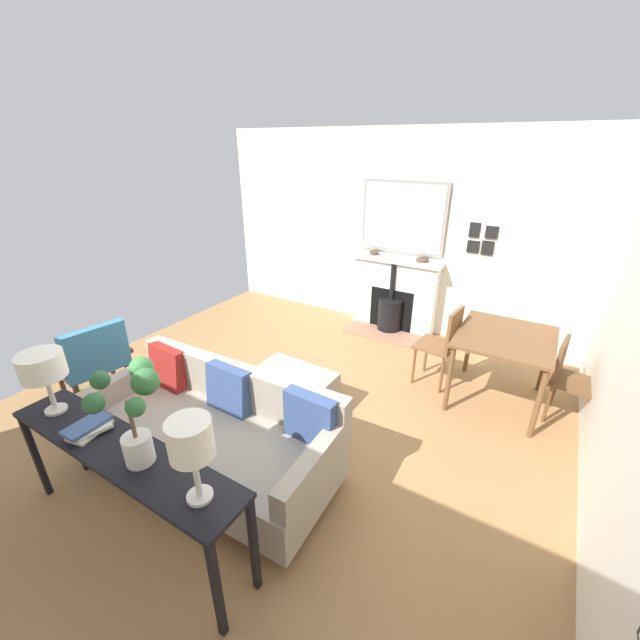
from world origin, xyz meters
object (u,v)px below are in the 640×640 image
(sofa, at_px, (215,432))
(ottoman, at_px, (293,386))
(mantel_bowl_near, at_px, (374,253))
(dining_chair_near_fireplace, at_px, (444,341))
(armchair_accent, at_px, (93,357))
(console_table, at_px, (122,459))
(dining_table, at_px, (505,344))
(fireplace, at_px, (393,299))
(potted_plant, at_px, (134,406))
(mantel_bowl_far, at_px, (422,260))
(table_lamp_near_end, at_px, (42,367))
(book_stack, at_px, (89,427))
(dining_chair_by_back_wall, at_px, (568,375))
(table_lamp_far_end, at_px, (191,442))

(sofa, relative_size, ottoman, 2.54)
(mantel_bowl_near, bearing_deg, dining_chair_near_fireplace, 50.28)
(armchair_accent, xyz_separation_m, console_table, (0.82, 1.75, 0.19))
(mantel_bowl_near, relative_size, dining_table, 0.13)
(fireplace, bearing_deg, potted_plant, -0.08)
(console_table, bearing_deg, dining_table, 148.41)
(armchair_accent, bearing_deg, ottoman, 117.24)
(armchair_accent, bearing_deg, mantel_bowl_far, 144.33)
(mantel_bowl_far, bearing_deg, ottoman, -12.42)
(potted_plant, bearing_deg, dining_table, 151.21)
(mantel_bowl_far, xyz_separation_m, table_lamp_near_end, (4.04, -1.27, 0.05))
(dining_chair_near_fireplace, bearing_deg, fireplace, -137.53)
(console_table, xyz_separation_m, book_stack, (0.00, -0.29, 0.12))
(potted_plant, bearing_deg, ottoman, -174.90)
(mantel_bowl_near, height_order, dining_table, mantel_bowl_near)
(console_table, distance_m, potted_plant, 0.51)
(console_table, bearing_deg, dining_chair_by_back_wall, 140.99)
(sofa, distance_m, dining_chair_near_fireplace, 2.50)
(potted_plant, xyz_separation_m, dining_chair_by_back_wall, (-2.90, 2.17, -0.65))
(book_stack, bearing_deg, ottoman, 168.56)
(fireplace, relative_size, dining_table, 1.27)
(mantel_bowl_near, height_order, ottoman, mantel_bowl_near)
(table_lamp_near_end, relative_size, dining_table, 0.46)
(table_lamp_far_end, bearing_deg, dining_table, 159.51)
(dining_chair_by_back_wall, bearing_deg, console_table, -39.01)
(ottoman, xyz_separation_m, potted_plant, (1.71, 0.15, 0.90))
(mantel_bowl_far, bearing_deg, armchair_accent, -35.67)
(mantel_bowl_far, bearing_deg, fireplace, -86.44)
(table_lamp_far_end, bearing_deg, ottoman, -159.68)
(potted_plant, height_order, book_stack, potted_plant)
(potted_plant, bearing_deg, mantel_bowl_near, -175.18)
(dining_table, bearing_deg, dining_chair_near_fireplace, -89.04)
(dining_chair_near_fireplace, bearing_deg, book_stack, -27.50)
(console_table, xyz_separation_m, dining_chair_by_back_wall, (-2.94, 2.38, -0.19))
(table_lamp_far_end, height_order, dining_chair_near_fireplace, table_lamp_far_end)
(dining_table, bearing_deg, mantel_bowl_far, -132.01)
(table_lamp_near_end, bearing_deg, console_table, 90.00)
(mantel_bowl_far, distance_m, ottoman, 2.49)
(armchair_accent, bearing_deg, dining_table, 120.74)
(console_table, distance_m, book_stack, 0.32)
(table_lamp_near_end, distance_m, table_lamp_far_end, 1.41)
(sofa, bearing_deg, console_table, 0.05)
(ottoman, distance_m, table_lamp_far_end, 2.07)
(book_stack, xyz_separation_m, dining_chair_by_back_wall, (-2.94, 2.67, -0.31))
(fireplace, bearing_deg, ottoman, -3.99)
(table_lamp_far_end, height_order, dining_table, table_lamp_far_end)
(armchair_accent, relative_size, console_table, 0.46)
(mantel_bowl_near, height_order, console_table, mantel_bowl_near)
(dining_chair_near_fireplace, bearing_deg, armchair_accent, -54.76)
(armchair_accent, relative_size, dining_chair_near_fireplace, 0.94)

